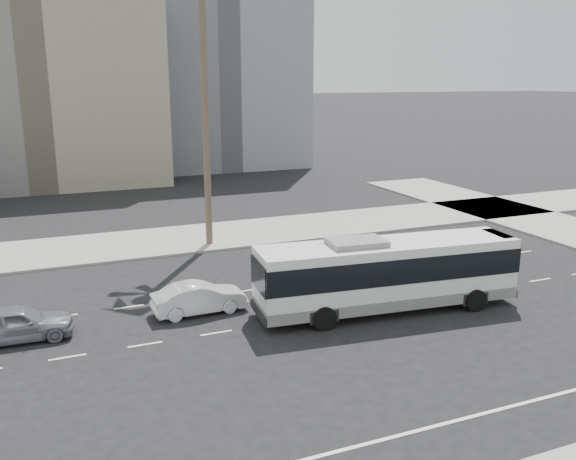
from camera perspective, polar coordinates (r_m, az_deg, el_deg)
ground at (r=28.40m, az=5.05°, el=-7.77°), size 700.00×700.00×0.00m
sidewalk_north at (r=42.03m, az=-4.75°, el=-0.33°), size 120.00×7.00×0.15m
midrise_beige_west at (r=68.28m, az=-22.81°, el=11.81°), size 24.00×18.00×18.00m
midrise_gray_center at (r=78.00m, az=-7.76°, el=15.87°), size 20.00×20.00×26.00m
civic_tower at (r=274.90m, az=-21.59°, el=19.20°), size 42.00×42.00×129.00m
highrise_right at (r=260.81m, az=-10.41°, el=19.39°), size 26.00×26.00×70.00m
highrise_far at (r=295.63m, az=-6.72°, el=17.91°), size 22.00×22.00×60.00m
city_bus at (r=28.40m, az=9.35°, el=-3.93°), size 12.51×3.94×3.53m
car_a at (r=28.36m, az=-8.34°, el=-6.36°), size 1.62×4.37×1.43m
car_b at (r=27.58m, az=-24.16°, el=-8.02°), size 2.01×4.53×1.52m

